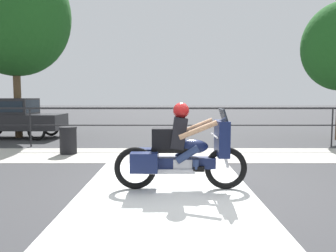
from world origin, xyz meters
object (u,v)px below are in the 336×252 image
Objects in this scene: tree_behind_car at (14,15)px; parked_car at (12,115)px; motorcycle at (181,151)px; trash_bin at (68,140)px.

parked_car is at bearing -127.66° from tree_behind_car.
motorcycle is 3.00× the size of trash_bin.
parked_car is (-6.65, 7.50, 0.22)m from motorcycle.
tree_behind_car is at bearing 132.70° from motorcycle.
tree_behind_car is (-6.48, 7.72, 4.29)m from motorcycle.
tree_behind_car reaches higher than motorcycle.
motorcycle is 0.33× the size of tree_behind_car.
parked_car is at bearing 132.32° from trash_bin.
parked_car is 0.53× the size of tree_behind_car.
motorcycle is at bearing -48.09° from parked_car.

